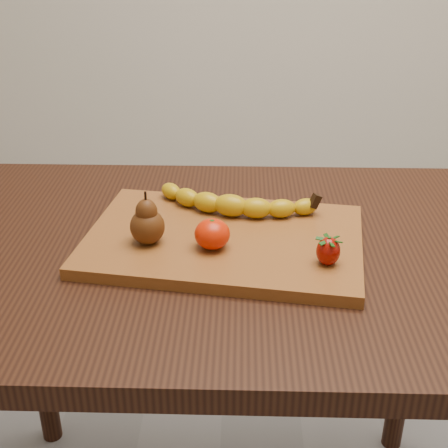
{
  "coord_description": "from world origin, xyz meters",
  "views": [
    {
      "loc": [
        0.04,
        -0.91,
        1.27
      ],
      "look_at": [
        0.02,
        -0.0,
        0.8
      ],
      "focal_mm": 50.0,
      "sensor_mm": 36.0,
      "label": 1
    }
  ],
  "objects_px": {
    "table": "(214,293)",
    "pear": "(147,218)",
    "cutting_board": "(224,240)",
    "mandarin": "(212,234)"
  },
  "relations": [
    {
      "from": "cutting_board",
      "to": "mandarin",
      "type": "bearing_deg",
      "value": -103.87
    },
    {
      "from": "table",
      "to": "mandarin",
      "type": "height_order",
      "value": "mandarin"
    },
    {
      "from": "cutting_board",
      "to": "pear",
      "type": "height_order",
      "value": "pear"
    },
    {
      "from": "table",
      "to": "mandarin",
      "type": "bearing_deg",
      "value": -89.84
    },
    {
      "from": "table",
      "to": "pear",
      "type": "xyz_separation_m",
      "value": [
        -0.1,
        -0.03,
        0.16
      ]
    },
    {
      "from": "cutting_board",
      "to": "pear",
      "type": "relative_size",
      "value": 5.15
    },
    {
      "from": "mandarin",
      "to": "pear",
      "type": "bearing_deg",
      "value": 171.88
    },
    {
      "from": "cutting_board",
      "to": "mandarin",
      "type": "xyz_separation_m",
      "value": [
        -0.02,
        -0.04,
        0.03
      ]
    },
    {
      "from": "mandarin",
      "to": "cutting_board",
      "type": "bearing_deg",
      "value": 67.94
    },
    {
      "from": "table",
      "to": "mandarin",
      "type": "xyz_separation_m",
      "value": [
        0.0,
        -0.05,
        0.14
      ]
    }
  ]
}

